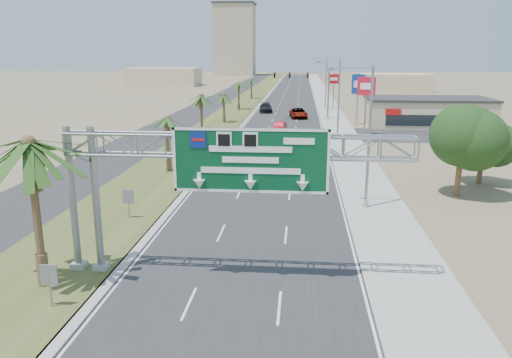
{
  "coord_description": "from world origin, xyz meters",
  "views": [
    {
      "loc": [
        2.77,
        -12.72,
        10.76
      ],
      "look_at": [
        0.42,
        13.23,
        4.2
      ],
      "focal_mm": 35.0,
      "sensor_mm": 36.0,
      "label": 1
    }
  ],
  "objects_px": {
    "car_far": "(266,108)",
    "pole_sign_red_near": "(366,89)",
    "pole_sign_blue": "(358,86)",
    "pole_sign_red_far": "(334,81)",
    "palm_near": "(29,143)",
    "car_left_lane": "(214,171)",
    "sign_gantry": "(218,157)",
    "car_mid_lane": "(280,127)",
    "store_building": "(427,113)",
    "signal_mast": "(316,90)",
    "car_right_lane": "(298,113)"
  },
  "relations": [
    {
      "from": "car_left_lane",
      "to": "store_building",
      "type": "bearing_deg",
      "value": 60.16
    },
    {
      "from": "car_mid_lane",
      "to": "pole_sign_red_far",
      "type": "bearing_deg",
      "value": 78.92
    },
    {
      "from": "car_mid_lane",
      "to": "pole_sign_red_far",
      "type": "height_order",
      "value": "pole_sign_red_far"
    },
    {
      "from": "sign_gantry",
      "to": "palm_near",
      "type": "bearing_deg",
      "value": -166.68
    },
    {
      "from": "signal_mast",
      "to": "pole_sign_red_near",
      "type": "xyz_separation_m",
      "value": [
        6.11,
        -16.75,
        1.35
      ]
    },
    {
      "from": "car_right_lane",
      "to": "pole_sign_red_far",
      "type": "distance_m",
      "value": 16.59
    },
    {
      "from": "sign_gantry",
      "to": "car_mid_lane",
      "type": "relative_size",
      "value": 3.93
    },
    {
      "from": "pole_sign_blue",
      "to": "pole_sign_red_far",
      "type": "relative_size",
      "value": 1.12
    },
    {
      "from": "car_right_lane",
      "to": "car_far",
      "type": "height_order",
      "value": "car_far"
    },
    {
      "from": "car_far",
      "to": "pole_sign_blue",
      "type": "distance_m",
      "value": 22.49
    },
    {
      "from": "signal_mast",
      "to": "car_left_lane",
      "type": "bearing_deg",
      "value": -103.16
    },
    {
      "from": "sign_gantry",
      "to": "store_building",
      "type": "xyz_separation_m",
      "value": [
        23.06,
        56.07,
        -4.06
      ]
    },
    {
      "from": "palm_near",
      "to": "store_building",
      "type": "relative_size",
      "value": 0.46
    },
    {
      "from": "palm_near",
      "to": "pole_sign_red_near",
      "type": "relative_size",
      "value": 1.04
    },
    {
      "from": "car_left_lane",
      "to": "car_right_lane",
      "type": "distance_m",
      "value": 44.55
    },
    {
      "from": "palm_near",
      "to": "pole_sign_blue",
      "type": "bearing_deg",
      "value": 70.51
    },
    {
      "from": "pole_sign_red_far",
      "to": "palm_near",
      "type": "bearing_deg",
      "value": -102.84
    },
    {
      "from": "store_building",
      "to": "car_right_lane",
      "type": "distance_m",
      "value": 21.1
    },
    {
      "from": "sign_gantry",
      "to": "car_mid_lane",
      "type": "distance_m",
      "value": 47.83
    },
    {
      "from": "palm_near",
      "to": "store_building",
      "type": "distance_m",
      "value": 66.04
    },
    {
      "from": "sign_gantry",
      "to": "car_right_lane",
      "type": "distance_m",
      "value": 63.78
    },
    {
      "from": "car_left_lane",
      "to": "pole_sign_red_near",
      "type": "distance_m",
      "value": 30.88
    },
    {
      "from": "sign_gantry",
      "to": "palm_near",
      "type": "relative_size",
      "value": 2.01
    },
    {
      "from": "palm_near",
      "to": "signal_mast",
      "type": "height_order",
      "value": "palm_near"
    },
    {
      "from": "pole_sign_red_near",
      "to": "pole_sign_blue",
      "type": "relative_size",
      "value": 1.01
    },
    {
      "from": "car_mid_lane",
      "to": "car_far",
      "type": "relative_size",
      "value": 0.75
    },
    {
      "from": "signal_mast",
      "to": "car_right_lane",
      "type": "xyz_separation_m",
      "value": [
        -2.9,
        1.43,
        -4.03
      ]
    },
    {
      "from": "car_left_lane",
      "to": "car_far",
      "type": "distance_m",
      "value": 52.41
    },
    {
      "from": "signal_mast",
      "to": "car_mid_lane",
      "type": "bearing_deg",
      "value": -110.28
    },
    {
      "from": "car_mid_lane",
      "to": "store_building",
      "type": "bearing_deg",
      "value": 26.83
    },
    {
      "from": "pole_sign_red_near",
      "to": "store_building",
      "type": "bearing_deg",
      "value": 45.15
    },
    {
      "from": "sign_gantry",
      "to": "signal_mast",
      "type": "bearing_deg",
      "value": 84.26
    },
    {
      "from": "pole_sign_blue",
      "to": "pole_sign_red_far",
      "type": "bearing_deg",
      "value": 96.33
    },
    {
      "from": "signal_mast",
      "to": "car_mid_lane",
      "type": "xyz_separation_m",
      "value": [
        -5.37,
        -14.53,
        -4.15
      ]
    },
    {
      "from": "sign_gantry",
      "to": "signal_mast",
      "type": "relative_size",
      "value": 1.63
    },
    {
      "from": "palm_near",
      "to": "car_mid_lane",
      "type": "xyz_separation_m",
      "value": [
        9.01,
        49.45,
        -6.23
      ]
    },
    {
      "from": "palm_near",
      "to": "car_left_lane",
      "type": "distance_m",
      "value": 22.71
    },
    {
      "from": "store_building",
      "to": "car_left_lane",
      "type": "bearing_deg",
      "value": -126.2
    },
    {
      "from": "car_right_lane",
      "to": "pole_sign_red_near",
      "type": "xyz_separation_m",
      "value": [
        9.01,
        -18.17,
        5.37
      ]
    },
    {
      "from": "car_far",
      "to": "pole_sign_red_near",
      "type": "distance_m",
      "value": 31.11
    },
    {
      "from": "car_left_lane",
      "to": "car_right_lane",
      "type": "relative_size",
      "value": 0.79
    },
    {
      "from": "pole_sign_red_near",
      "to": "pole_sign_red_far",
      "type": "height_order",
      "value": "pole_sign_red_near"
    },
    {
      "from": "car_left_lane",
      "to": "car_mid_lane",
      "type": "height_order",
      "value": "car_left_lane"
    },
    {
      "from": "car_far",
      "to": "pole_sign_red_near",
      "type": "height_order",
      "value": "pole_sign_red_near"
    },
    {
      "from": "car_right_lane",
      "to": "pole_sign_blue",
      "type": "height_order",
      "value": "pole_sign_blue"
    },
    {
      "from": "car_mid_lane",
      "to": "pole_sign_red_near",
      "type": "height_order",
      "value": "pole_sign_red_near"
    },
    {
      "from": "sign_gantry",
      "to": "car_mid_lane",
      "type": "xyz_separation_m",
      "value": [
        0.87,
        47.52,
        -5.35
      ]
    },
    {
      "from": "palm_near",
      "to": "car_left_lane",
      "type": "relative_size",
      "value": 1.79
    },
    {
      "from": "car_left_lane",
      "to": "pole_sign_red_near",
      "type": "relative_size",
      "value": 0.58
    },
    {
      "from": "store_building",
      "to": "pole_sign_red_near",
      "type": "xyz_separation_m",
      "value": [
        -10.72,
        -10.77,
        4.2
      ]
    }
  ]
}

